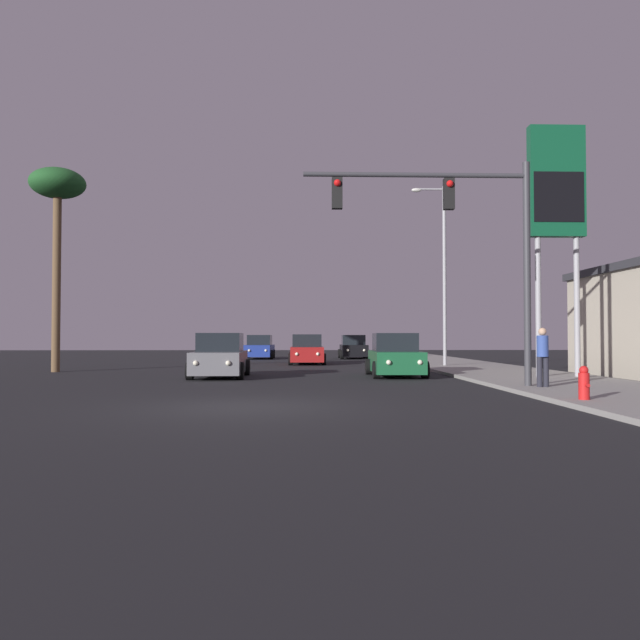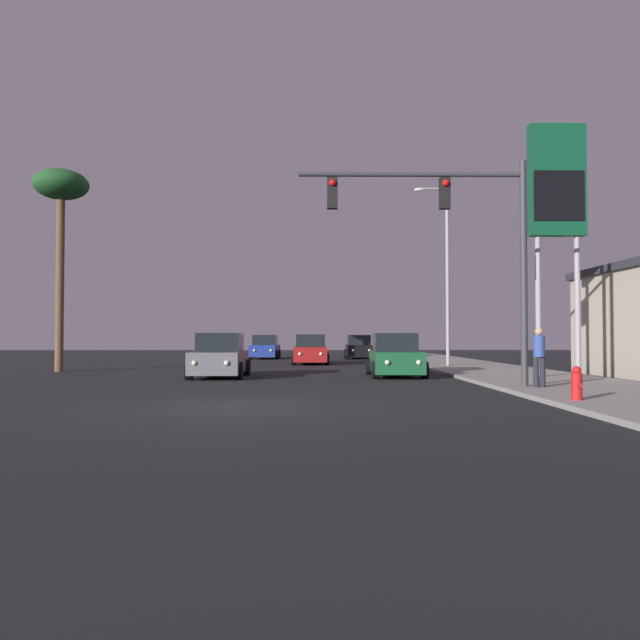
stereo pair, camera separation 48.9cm
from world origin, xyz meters
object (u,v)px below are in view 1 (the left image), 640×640
gas_station_sign (557,195)px  car_blue (260,348)px  fire_hydrant (584,383)px  car_black (353,348)px  car_grey (220,357)px  palm_tree_near (58,195)px  traffic_light_mast (464,228)px  street_lamp (442,266)px  car_red (307,351)px  pedestrian_on_sidewalk (543,354)px  car_green (395,357)px

gas_station_sign → car_blue: bearing=118.6°
fire_hydrant → car_black: bearing=94.9°
car_grey → palm_tree_near: palm_tree_near is taller
traffic_light_mast → gas_station_sign: size_ratio=0.73×
fire_hydrant → palm_tree_near: size_ratio=0.08×
gas_station_sign → palm_tree_near: 20.78m
car_blue → street_lamp: bearing=129.1°
car_red → car_grey: same height
gas_station_sign → pedestrian_on_sidewalk: bearing=-117.3°
traffic_light_mast → gas_station_sign: gas_station_sign is taller
car_red → fire_hydrant: (6.03, -21.38, -0.27)m
fire_hydrant → car_blue: bearing=107.1°
car_grey → pedestrian_on_sidewalk: 11.76m
street_lamp → gas_station_sign: size_ratio=1.00×
car_red → car_blue: (-3.26, 8.89, 0.00)m
car_red → car_grey: size_ratio=1.00×
car_green → street_lamp: size_ratio=0.48×
car_red → gas_station_sign: bearing=123.8°
car_red → pedestrian_on_sidewalk: size_ratio=2.58×
car_grey → car_green: size_ratio=1.00×
street_lamp → fire_hydrant: size_ratio=11.84×
palm_tree_near → car_green: bearing=-13.7°
car_black → palm_tree_near: size_ratio=0.48×
car_red → street_lamp: street_lamp is taller
car_green → street_lamp: bearing=-114.7°
car_blue → fire_hydrant: size_ratio=5.71×
car_red → car_blue: bearing=-69.7°
car_blue → street_lamp: (9.98, -13.17, 4.36)m
gas_station_sign → car_green: bearing=158.1°
car_grey → car_green: same height
car_blue → car_red: bearing=112.1°
car_black → street_lamp: bearing=104.6°
traffic_light_mast → pedestrian_on_sidewalk: traffic_light_mast is taller
car_green → traffic_light_mast: size_ratio=0.66×
car_blue → car_black: size_ratio=1.00×
car_grey → car_blue: (0.15, 20.37, 0.00)m
car_blue → pedestrian_on_sidewalk: 28.43m
pedestrian_on_sidewalk → fire_hydrant: bearing=-97.4°
palm_tree_near → car_red: bearing=34.2°
fire_hydrant → palm_tree_near: palm_tree_near is taller
fire_hydrant → pedestrian_on_sidewalk: 3.65m
fire_hydrant → traffic_light_mast: bearing=112.7°
car_blue → palm_tree_near: palm_tree_near is taller
car_red → car_green: size_ratio=0.99×
traffic_light_mast → street_lamp: 13.36m
car_blue → car_grey: bearing=91.5°
car_grey → fire_hydrant: 13.68m
car_red → traffic_light_mast: 18.39m
car_green → palm_tree_near: palm_tree_near is taller
traffic_light_mast → palm_tree_near: palm_tree_near is taller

